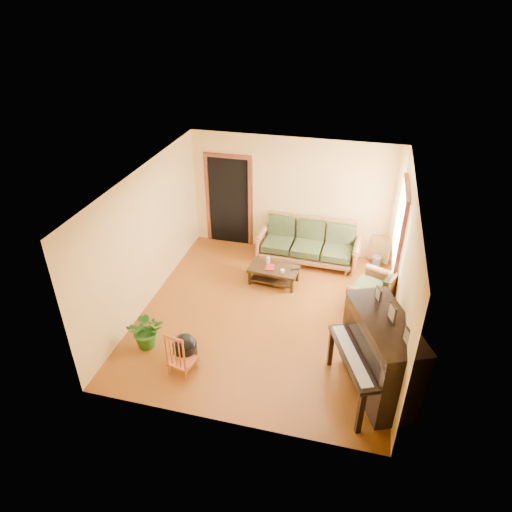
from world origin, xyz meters
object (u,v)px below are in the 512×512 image
(coffee_table, at_px, (274,275))
(footstool, at_px, (185,351))
(armchair, at_px, (374,287))
(red_chair, at_px, (182,351))
(sofa, at_px, (308,243))
(piano, at_px, (380,357))
(ceramic_crock, at_px, (376,261))
(potted_plant, at_px, (147,330))

(coffee_table, bearing_deg, footstool, -109.96)
(armchair, distance_m, red_chair, 3.71)
(sofa, distance_m, coffee_table, 1.16)
(sofa, distance_m, piano, 3.78)
(red_chair, bearing_deg, ceramic_crock, 65.28)
(coffee_table, xyz_separation_m, armchair, (1.96, -0.34, 0.28))
(footstool, bearing_deg, piano, 1.36)
(armchair, xyz_separation_m, footstool, (-2.88, -2.17, -0.27))
(coffee_table, bearing_deg, potted_plant, -124.99)
(armchair, bearing_deg, ceramic_crock, 108.42)
(armchair, relative_size, footstool, 2.35)
(red_chair, bearing_deg, coffee_table, 84.18)
(piano, distance_m, ceramic_crock, 3.65)
(armchair, bearing_deg, red_chair, -119.41)
(piano, relative_size, footstool, 3.89)
(piano, xyz_separation_m, footstool, (-3.00, -0.07, -0.49))
(coffee_table, xyz_separation_m, red_chair, (-0.86, -2.75, 0.22))
(armchair, bearing_deg, potted_plant, -130.75)
(sofa, relative_size, potted_plant, 3.22)
(potted_plant, bearing_deg, ceramic_crock, 43.85)
(footstool, height_order, potted_plant, potted_plant)
(coffee_table, relative_size, piano, 0.65)
(sofa, xyz_separation_m, ceramic_crock, (1.48, 0.17, -0.35))
(armchair, relative_size, red_chair, 1.16)
(sofa, height_order, piano, piano)
(coffee_table, distance_m, potted_plant, 2.87)
(footstool, distance_m, potted_plant, 0.76)
(piano, relative_size, red_chair, 1.91)
(red_chair, height_order, potted_plant, red_chair)
(coffee_table, relative_size, ceramic_crock, 4.24)
(armchair, xyz_separation_m, piano, (0.12, -2.10, 0.21))
(sofa, relative_size, coffee_table, 2.19)
(armchair, height_order, piano, piano)
(sofa, xyz_separation_m, piano, (1.55, -3.44, 0.21))
(sofa, bearing_deg, red_chair, -108.18)
(sofa, height_order, footstool, sofa)
(coffee_table, distance_m, footstool, 2.68)
(coffee_table, relative_size, potted_plant, 1.47)
(armchair, xyz_separation_m, ceramic_crock, (0.05, 1.50, -0.35))
(red_chair, relative_size, potted_plant, 1.19)
(armchair, relative_size, ceramic_crock, 3.96)
(red_chair, xyz_separation_m, potted_plant, (-0.78, 0.40, -0.06))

